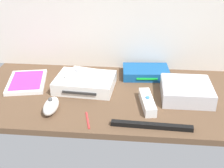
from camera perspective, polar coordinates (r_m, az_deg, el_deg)
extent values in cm
cube|color=brown|center=(106.82, 0.00, -2.40)|extent=(100.00, 48.00, 2.00)
cube|color=white|center=(109.98, -5.17, 0.27)|extent=(22.07, 17.43, 4.40)
cube|color=#2D2D2D|center=(102.97, -6.27, -1.73)|extent=(12.01, 1.44, 0.80)
cube|color=silver|center=(105.85, 14.03, -1.40)|extent=(17.04, 17.04, 5.00)
cube|color=silver|center=(104.67, 14.19, -0.12)|extent=(16.36, 16.36, 0.30)
cube|color=white|center=(117.95, -15.93, 0.39)|extent=(17.24, 21.40, 1.40)
cube|color=#B233B2|center=(117.62, -15.98, 0.73)|extent=(14.29, 18.29, 0.16)
cube|color=#145193|center=(119.81, 6.46, 2.25)|extent=(18.85, 13.32, 3.40)
cube|color=#19D833|center=(114.22, 6.72, 0.96)|extent=(8.01, 1.00, 0.60)
cube|color=white|center=(99.08, 6.75, -3.44)|extent=(5.90, 15.18, 3.00)
cylinder|color=#387FDB|center=(98.25, 6.81, -2.58)|extent=(1.40, 1.40, 0.40)
ellipsoid|color=white|center=(97.17, -11.56, -4.14)|extent=(4.47, 10.03, 4.00)
sphere|color=#4C4C4C|center=(95.99, -11.69, -2.91)|extent=(1.40, 1.40, 1.40)
cube|color=white|center=(108.33, -4.59, 1.75)|extent=(15.85, 11.09, 2.00)
cylinder|color=#99999E|center=(109.36, -6.54, 2.59)|extent=(2.41, 2.41, 0.40)
cube|color=black|center=(89.09, 7.57, -7.89)|extent=(24.05, 2.80, 1.40)
cylinder|color=red|center=(91.93, -4.68, -6.79)|extent=(2.98, 8.88, 0.70)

